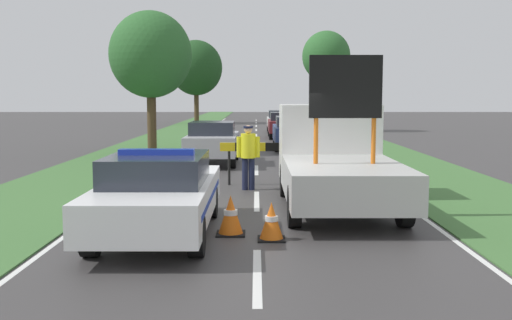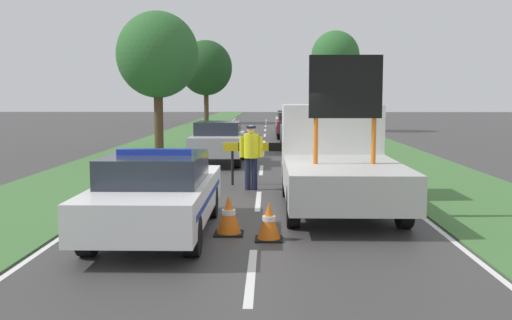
{
  "view_description": "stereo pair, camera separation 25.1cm",
  "coord_description": "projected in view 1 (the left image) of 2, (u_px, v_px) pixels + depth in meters",
  "views": [
    {
      "loc": [
        -0.02,
        -11.38,
        2.44
      ],
      "look_at": [
        -0.03,
        1.13,
        1.1
      ],
      "focal_mm": 42.0,
      "sensor_mm": 36.0,
      "label": 1
    },
    {
      "loc": [
        0.23,
        -11.38,
        2.44
      ],
      "look_at": [
        -0.03,
        1.13,
        1.1
      ],
      "focal_mm": 42.0,
      "sensor_mm": 36.0,
      "label": 2
    }
  ],
  "objects": [
    {
      "name": "ground_plane",
      "position": [
        257.0,
        223.0,
        11.58
      ],
      "size": [
        160.0,
        160.0,
        0.0
      ],
      "primitive_type": "plane",
      "color": "#3D3A3A"
    },
    {
      "name": "lane_markings",
      "position": [
        257.0,
        145.0,
        29.89
      ],
      "size": [
        6.82,
        70.36,
        0.01
      ],
      "color": "silver",
      "rests_on": "ground"
    },
    {
      "name": "grass_verge_left",
      "position": [
        157.0,
        142.0,
        31.47
      ],
      "size": [
        3.56,
        120.0,
        0.03
      ],
      "color": "#427038",
      "rests_on": "ground"
    },
    {
      "name": "grass_verge_right",
      "position": [
        356.0,
        142.0,
        31.46
      ],
      "size": [
        3.56,
        120.0,
        0.03
      ],
      "color": "#427038",
      "rests_on": "ground"
    },
    {
      "name": "police_car",
      "position": [
        159.0,
        193.0,
        10.51
      ],
      "size": [
        1.86,
        4.87,
        1.53
      ],
      "rotation": [
        0.0,
        0.0,
        -0.07
      ],
      "color": "white",
      "rests_on": "ground"
    },
    {
      "name": "work_truck",
      "position": [
        335.0,
        158.0,
        13.28
      ],
      "size": [
        2.3,
        5.47,
        3.23
      ],
      "rotation": [
        0.0,
        0.0,
        3.18
      ],
      "color": "white",
      "rests_on": "ground"
    },
    {
      "name": "road_barrier",
      "position": [
        266.0,
        150.0,
        16.38
      ],
      "size": [
        2.49,
        0.08,
        1.17
      ],
      "rotation": [
        0.0,
        0.0,
        0.14
      ],
      "color": "black",
      "rests_on": "ground"
    },
    {
      "name": "police_officer",
      "position": [
        249.0,
        152.0,
        15.53
      ],
      "size": [
        0.61,
        0.39,
        1.69
      ],
      "rotation": [
        0.0,
        0.0,
        3.53
      ],
      "color": "#191E38",
      "rests_on": "ground"
    },
    {
      "name": "pedestrian_civilian",
      "position": [
        291.0,
        153.0,
        15.79
      ],
      "size": [
        0.58,
        0.37,
        1.61
      ],
      "rotation": [
        0.0,
        0.0,
        -0.35
      ],
      "color": "brown",
      "rests_on": "ground"
    },
    {
      "name": "traffic_cone_near_police",
      "position": [
        272.0,
        221.0,
        10.17
      ],
      "size": [
        0.47,
        0.47,
        0.65
      ],
      "color": "black",
      "rests_on": "ground"
    },
    {
      "name": "traffic_cone_centre_front",
      "position": [
        231.0,
        215.0,
        10.56
      ],
      "size": [
        0.51,
        0.51,
        0.7
      ],
      "color": "black",
      "rests_on": "ground"
    },
    {
      "name": "queued_car_sedan_silver",
      "position": [
        213.0,
        141.0,
        21.55
      ],
      "size": [
        1.75,
        4.25,
        1.53
      ],
      "rotation": [
        0.0,
        0.0,
        3.14
      ],
      "color": "#B2B2B7",
      "rests_on": "ground"
    },
    {
      "name": "queued_car_hatch_blue",
      "position": [
        294.0,
        132.0,
        27.51
      ],
      "size": [
        1.83,
        4.48,
        1.51
      ],
      "rotation": [
        0.0,
        0.0,
        3.14
      ],
      "color": "navy",
      "rests_on": "ground"
    },
    {
      "name": "queued_car_wagon_maroon",
      "position": [
        284.0,
        124.0,
        34.81
      ],
      "size": [
        1.73,
        4.32,
        1.5
      ],
      "rotation": [
        0.0,
        0.0,
        3.14
      ],
      "color": "maroon",
      "rests_on": "ground"
    },
    {
      "name": "queued_car_van_white",
      "position": [
        281.0,
        121.0,
        40.33
      ],
      "size": [
        1.72,
        4.19,
        1.48
      ],
      "rotation": [
        0.0,
        0.0,
        3.14
      ],
      "color": "silver",
      "rests_on": "ground"
    },
    {
      "name": "roadside_tree_near_left",
      "position": [
        197.0,
        68.0,
        52.68
      ],
      "size": [
        4.61,
        4.61,
        7.33
      ],
      "color": "#4C3823",
      "rests_on": "ground"
    },
    {
      "name": "roadside_tree_near_right",
      "position": [
        327.0,
        57.0,
        40.76
      ],
      "size": [
        3.27,
        3.27,
        6.85
      ],
      "color": "#4C3823",
      "rests_on": "ground"
    },
    {
      "name": "roadside_tree_mid_left",
      "position": [
        151.0,
        55.0,
        25.08
      ],
      "size": [
        3.46,
        3.46,
        5.99
      ],
      "color": "#4C3823",
      "rests_on": "ground"
    }
  ]
}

